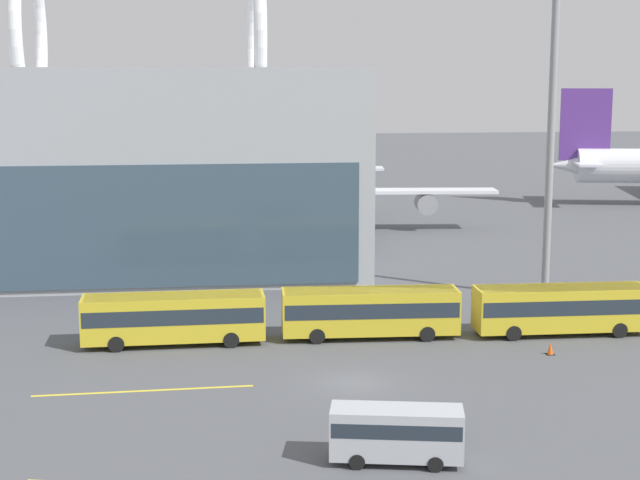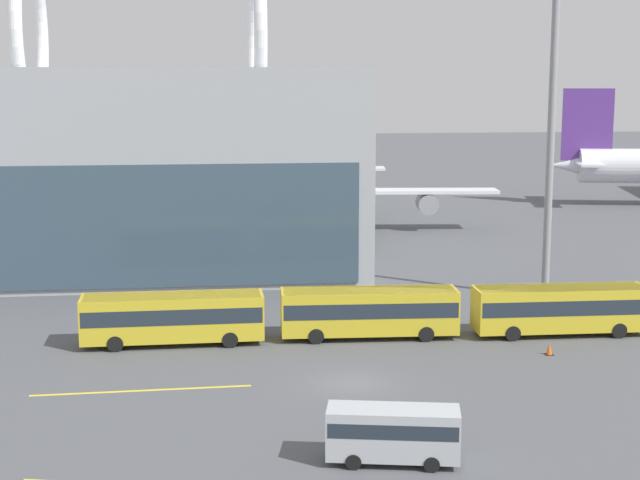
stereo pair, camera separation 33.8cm
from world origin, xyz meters
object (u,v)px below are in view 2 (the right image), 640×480
(shuttle_bus_2, at_px, (561,307))
(traffic_cone_0, at_px, (549,349))
(airliner_at_gate_far, at_px, (338,184))
(shuttle_bus_0, at_px, (173,316))
(shuttle_bus_1, at_px, (369,310))
(service_van_foreground, at_px, (393,431))
(floodlight_mast, at_px, (554,60))

(shuttle_bus_2, distance_m, traffic_cone_0, 5.23)
(airliner_at_gate_far, bearing_deg, shuttle_bus_0, -15.50)
(shuttle_bus_1, relative_size, service_van_foreground, 1.89)
(shuttle_bus_1, xyz_separation_m, traffic_cone_0, (10.30, -5.15, -1.51))
(floodlight_mast, bearing_deg, service_van_foreground, -120.26)
(shuttle_bus_1, relative_size, floodlight_mast, 0.40)
(airliner_at_gate_far, relative_size, shuttle_bus_2, 3.05)
(traffic_cone_0, bearing_deg, shuttle_bus_0, 167.57)
(shuttle_bus_2, height_order, traffic_cone_0, shuttle_bus_2)
(floodlight_mast, relative_size, traffic_cone_0, 37.97)
(shuttle_bus_0, height_order, floodlight_mast, floodlight_mast)
(shuttle_bus_1, xyz_separation_m, service_van_foreground, (-2.38, -20.53, -0.41))
(floodlight_mast, bearing_deg, airliner_at_gate_far, 109.10)
(shuttle_bus_2, bearing_deg, shuttle_bus_1, 177.89)
(shuttle_bus_1, bearing_deg, traffic_cone_0, -24.01)
(airliner_at_gate_far, distance_m, traffic_cone_0, 48.59)
(floodlight_mast, xyz_separation_m, traffic_cone_0, (-4.96, -14.86, -17.55))
(shuttle_bus_0, height_order, shuttle_bus_2, same)
(shuttle_bus_2, height_order, service_van_foreground, shuttle_bus_2)
(traffic_cone_0, bearing_deg, service_van_foreground, -129.51)
(airliner_at_gate_far, distance_m, service_van_foreground, 63.71)
(shuttle_bus_1, distance_m, floodlight_mast, 24.18)
(airliner_at_gate_far, xyz_separation_m, shuttle_bus_0, (-16.41, -42.87, -3.28))
(service_van_foreground, bearing_deg, airliner_at_gate_far, -84.16)
(shuttle_bus_0, xyz_separation_m, traffic_cone_0, (22.90, -5.05, -1.51))
(shuttle_bus_1, bearing_deg, shuttle_bus_2, -0.63)
(shuttle_bus_0, height_order, traffic_cone_0, shuttle_bus_0)
(airliner_at_gate_far, relative_size, service_van_foreground, 5.73)
(shuttle_bus_0, distance_m, traffic_cone_0, 23.49)
(airliner_at_gate_far, bearing_deg, service_van_foreground, -0.14)
(service_van_foreground, bearing_deg, shuttle_bus_0, -52.00)
(shuttle_bus_0, bearing_deg, floodlight_mast, 18.66)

